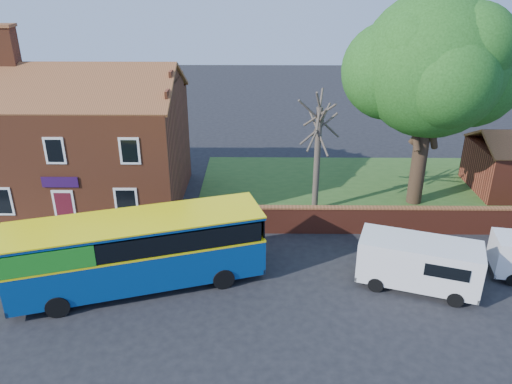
{
  "coord_description": "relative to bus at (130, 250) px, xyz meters",
  "views": [
    {
      "loc": [
        3.99,
        -17.47,
        13.43
      ],
      "look_at": [
        3.74,
        5.0,
        3.36
      ],
      "focal_mm": 35.0,
      "sensor_mm": 36.0,
      "label": 1
    }
  ],
  "objects": [
    {
      "name": "van_near",
      "position": [
        13.02,
        0.14,
        -0.62
      ],
      "size": [
        5.71,
        3.71,
        2.33
      ],
      "rotation": [
        0.0,
        0.0,
        -0.33
      ],
      "color": "white",
      "rests_on": "ground"
    },
    {
      "name": "bus",
      "position": [
        0.0,
        0.0,
        0.0
      ],
      "size": [
        11.53,
        6.05,
        3.41
      ],
      "rotation": [
        0.0,
        0.0,
        0.3
      ],
      "color": "navy",
      "rests_on": "ground"
    },
    {
      "name": "pavement",
      "position": [
        -5.14,
        4.0,
        -1.87
      ],
      "size": [
        18.0,
        3.5,
        0.12
      ],
      "primitive_type": "cube",
      "color": "gray",
      "rests_on": "ground"
    },
    {
      "name": "shop_building",
      "position": [
        -5.16,
        9.75,
        1.48
      ],
      "size": [
        12.3,
        8.13,
        10.5
      ],
      "color": "brown",
      "rests_on": "ground"
    },
    {
      "name": "grass_strip",
      "position": [
        14.86,
        11.25,
        -1.91
      ],
      "size": [
        26.0,
        12.0,
        0.04
      ],
      "primitive_type": "cube",
      "color": "#426B28",
      "rests_on": "ground"
    },
    {
      "name": "ground",
      "position": [
        1.86,
        -1.75,
        -1.93
      ],
      "size": [
        120.0,
        120.0,
        0.0
      ],
      "primitive_type": "plane",
      "color": "black",
      "rests_on": "ground"
    },
    {
      "name": "boundary_wall",
      "position": [
        14.86,
        5.25,
        -1.12
      ],
      "size": [
        22.0,
        0.38,
        1.6
      ],
      "color": "maroon",
      "rests_on": "ground"
    },
    {
      "name": "bare_tree",
      "position": [
        9.11,
        8.11,
        1.65
      ],
      "size": [
        2.61,
        3.11,
        6.97
      ],
      "color": "#4C4238",
      "rests_on": "ground"
    },
    {
      "name": "large_tree",
      "position": [
        15.55,
        9.51,
        6.31
      ],
      "size": [
        10.32,
        8.16,
        12.58
      ],
      "color": "black",
      "rests_on": "ground"
    },
    {
      "name": "kerb",
      "position": [
        -5.14,
        2.25,
        -1.86
      ],
      "size": [
        18.0,
        0.15,
        0.14
      ],
      "primitive_type": "cube",
      "color": "slate",
      "rests_on": "ground"
    }
  ]
}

